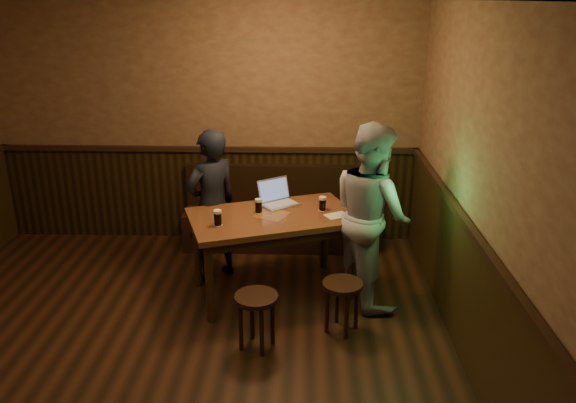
% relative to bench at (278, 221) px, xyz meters
% --- Properties ---
extents(room, '(5.04, 6.04, 2.84)m').
position_rel_bench_xyz_m(room, '(-0.85, -2.53, 0.89)').
color(room, black).
rests_on(room, ground).
extents(bench, '(2.20, 0.50, 0.95)m').
position_rel_bench_xyz_m(bench, '(0.00, 0.00, 0.00)').
color(bench, black).
rests_on(bench, ground).
extents(pub_table, '(1.78, 1.36, 0.84)m').
position_rel_bench_xyz_m(pub_table, '(-0.00, -1.16, 0.42)').
color(pub_table, '#583219').
rests_on(pub_table, ground).
extents(stool_left, '(0.48, 0.48, 0.50)m').
position_rel_bench_xyz_m(stool_left, '(-0.08, -2.11, 0.08)').
color(stool_left, black).
rests_on(stool_left, ground).
extents(stool_right, '(0.43, 0.43, 0.48)m').
position_rel_bench_xyz_m(stool_right, '(0.66, -1.84, 0.07)').
color(stool_right, black).
rests_on(stool_right, ground).
extents(pint_left, '(0.10, 0.10, 0.15)m').
position_rel_bench_xyz_m(pint_left, '(-0.48, -1.44, 0.60)').
color(pint_left, maroon).
rests_on(pint_left, pub_table).
extents(pint_mid, '(0.09, 0.09, 0.14)m').
position_rel_bench_xyz_m(pint_mid, '(-0.13, -1.10, 0.60)').
color(pint_mid, maroon).
rests_on(pint_mid, pub_table).
extents(pint_right, '(0.09, 0.09, 0.14)m').
position_rel_bench_xyz_m(pint_right, '(0.49, -1.02, 0.60)').
color(pint_right, maroon).
rests_on(pint_right, pub_table).
extents(laptop, '(0.45, 0.44, 0.25)m').
position_rel_bench_xyz_m(laptop, '(0.04, -0.85, 0.59)').
color(laptop, silver).
rests_on(laptop, pub_table).
extents(menu, '(0.27, 0.24, 0.00)m').
position_rel_bench_xyz_m(menu, '(0.63, -1.15, 0.53)').
color(menu, silver).
rests_on(menu, pub_table).
extents(person_suit, '(0.69, 0.67, 1.61)m').
position_rel_bench_xyz_m(person_suit, '(-0.64, -0.83, 0.49)').
color(person_suit, black).
rests_on(person_suit, ground).
extents(person_grey, '(0.96, 1.06, 1.77)m').
position_rel_bench_xyz_m(person_grey, '(0.95, -1.23, 0.57)').
color(person_grey, '#929297').
rests_on(person_grey, ground).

